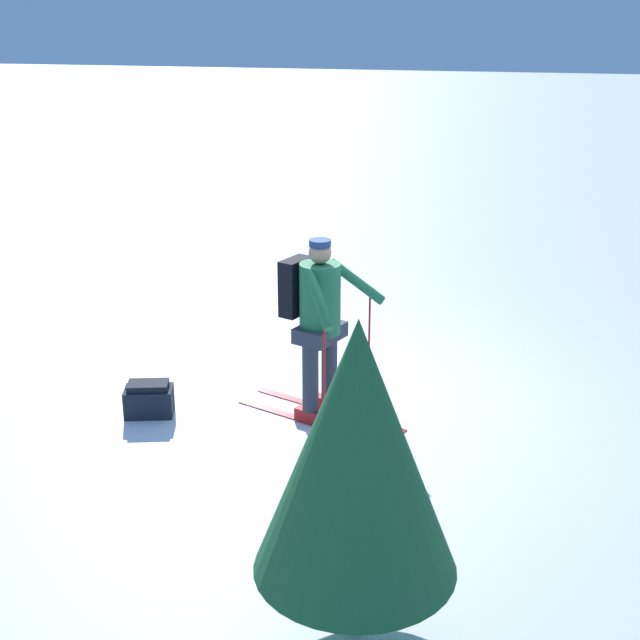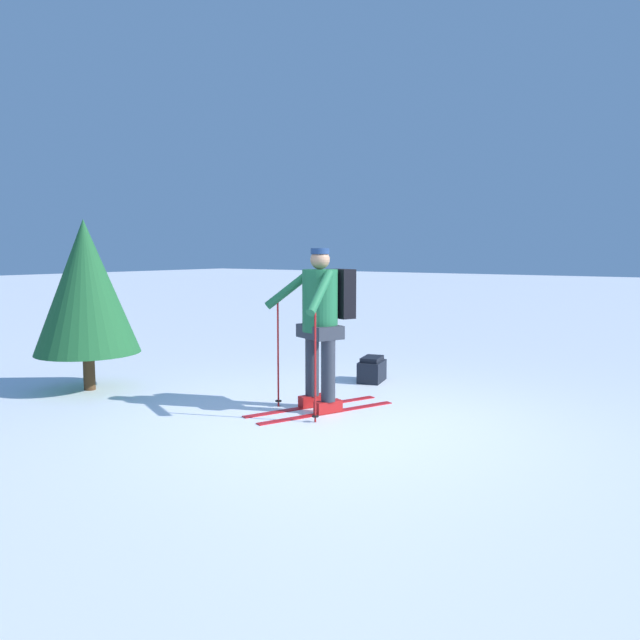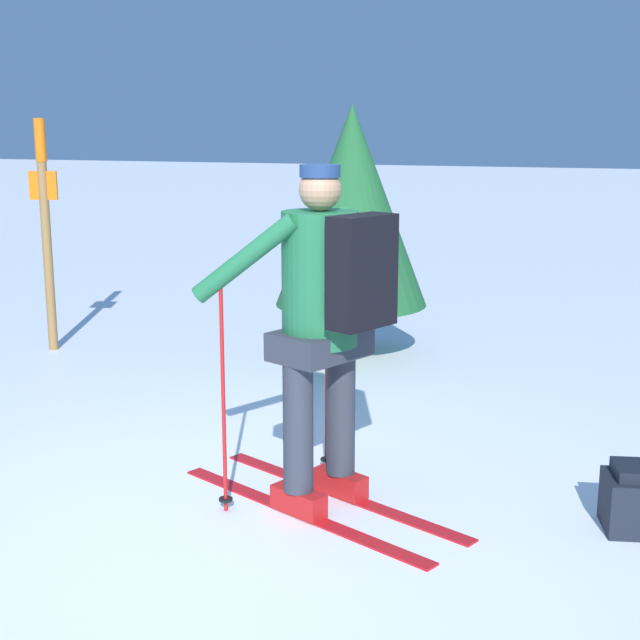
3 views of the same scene
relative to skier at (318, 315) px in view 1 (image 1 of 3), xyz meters
name	(u,v)px [view 1 (image 1 of 3)]	position (x,y,z in m)	size (l,w,h in m)	color
ground_plane	(357,399)	(-0.31, -0.43, -1.01)	(80.00, 80.00, 0.00)	white
skier	(318,315)	(0.00, 0.00, 0.00)	(1.69, 1.11, 1.73)	red
dropped_backpack	(149,399)	(1.57, 0.30, -0.86)	(0.51, 0.39, 0.33)	black
pine_tree	(357,450)	(-0.84, 2.90, 0.25)	(1.25, 1.25, 2.08)	#4C331E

